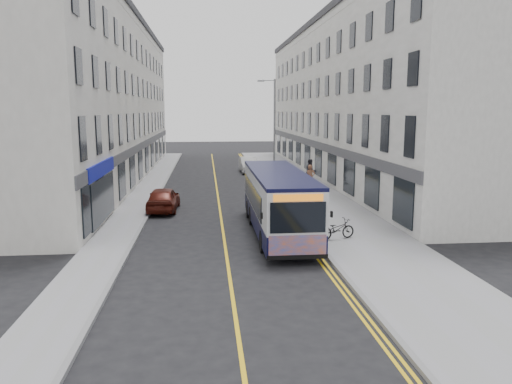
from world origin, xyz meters
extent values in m
plane|color=black|center=(0.00, 0.00, 0.00)|extent=(140.00, 140.00, 0.00)
cube|color=gray|center=(6.25, 12.00, 0.06)|extent=(4.50, 64.00, 0.12)
cube|color=gray|center=(-5.00, 12.00, 0.06)|extent=(2.00, 64.00, 0.12)
cube|color=slate|center=(4.00, 12.00, 0.07)|extent=(0.18, 64.00, 0.13)
cube|color=slate|center=(-4.00, 12.00, 0.07)|extent=(0.18, 64.00, 0.13)
cube|color=gold|center=(0.00, 12.00, 0.00)|extent=(0.12, 64.00, 0.01)
cube|color=gold|center=(3.55, 12.00, 0.00)|extent=(0.10, 64.00, 0.01)
cube|color=gold|center=(3.75, 12.00, 0.00)|extent=(0.10, 64.00, 0.01)
cube|color=white|center=(11.50, 21.00, 6.50)|extent=(6.00, 46.00, 13.00)
cube|color=white|center=(-9.00, 21.00, 6.50)|extent=(6.00, 46.00, 13.00)
cylinder|color=gray|center=(4.25, 14.00, 4.00)|extent=(0.14, 0.14, 8.00)
cylinder|color=gray|center=(3.75, 14.00, 7.90)|extent=(1.00, 0.08, 0.08)
cube|color=gray|center=(3.25, 14.00, 7.85)|extent=(0.50, 0.18, 0.12)
cube|color=black|center=(2.58, 0.49, 0.74)|extent=(2.31, 10.18, 0.83)
cube|color=silver|center=(2.58, 0.49, 1.99)|extent=(2.31, 10.18, 1.67)
cube|color=black|center=(2.58, 0.49, 2.90)|extent=(2.33, 10.18, 0.15)
cube|color=black|center=(1.40, 1.04, 1.80)|extent=(0.04, 7.96, 1.06)
cube|color=black|center=(3.75, 1.04, 1.80)|extent=(0.04, 7.96, 1.06)
cube|color=black|center=(2.58, -4.62, 1.90)|extent=(2.08, 0.04, 1.16)
cube|color=#DF5A12|center=(2.58, -4.62, 0.79)|extent=(2.17, 0.04, 0.88)
cube|color=#CB6816|center=(2.58, -4.63, 2.64)|extent=(1.85, 0.04, 0.26)
cylinder|color=black|center=(1.53, -2.57, 0.46)|extent=(0.26, 0.93, 0.93)
cylinder|color=black|center=(3.62, -2.57, 0.46)|extent=(0.26, 0.93, 0.93)
cylinder|color=black|center=(1.53, 2.52, 0.46)|extent=(0.26, 0.93, 0.93)
cylinder|color=black|center=(3.62, 2.52, 0.46)|extent=(0.26, 0.93, 0.93)
cylinder|color=black|center=(1.53, 4.19, 0.46)|extent=(0.26, 0.93, 0.93)
cylinder|color=black|center=(3.62, 4.19, 0.46)|extent=(0.26, 0.93, 0.93)
imported|color=black|center=(4.98, -1.20, 0.57)|extent=(1.83, 1.08, 0.91)
imported|color=brown|center=(6.64, 12.36, 1.04)|extent=(0.70, 0.49, 1.83)
imported|color=black|center=(7.20, 14.93, 1.10)|extent=(1.00, 0.81, 1.95)
imported|color=silver|center=(3.20, 24.02, 0.71)|extent=(1.63, 4.37, 1.43)
imported|color=#4E150D|center=(-3.26, 6.51, 0.71)|extent=(1.84, 4.22, 1.42)
camera|label=1|loc=(-0.76, -22.31, 5.82)|focal=35.00mm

